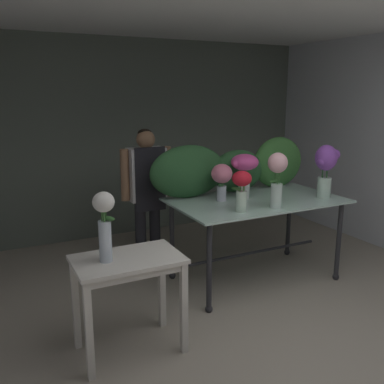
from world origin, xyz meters
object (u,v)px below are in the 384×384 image
Objects in this scene: display_table_glass at (256,212)px; vase_crimson_freesia at (241,187)px; florist at (147,185)px; vase_fuchsia_roses at (244,169)px; vase_rosy_ranunculus at (222,177)px; vase_blush_dahlias at (277,176)px; vase_violet_anemones at (326,166)px; vase_white_roses_tall at (104,223)px; side_table_white at (128,271)px.

vase_crimson_freesia reaches higher than display_table_glass.
vase_fuchsia_roses is at bearing -39.69° from florist.
florist reaches higher than vase_rosy_ranunculus.
vase_blush_dahlias is 0.46m from vase_fuchsia_roses.
vase_violet_anemones reaches higher than vase_rosy_ranunculus.
florist is 4.17× the size of vase_rosy_ranunculus.
display_table_glass is at bearing 160.47° from vase_violet_anemones.
florist reaches higher than vase_crimson_freesia.
vase_blush_dahlias is 1.39× the size of vase_crimson_freesia.
vase_crimson_freesia is 0.74× the size of vase_white_roses_tall.
vase_violet_anemones is at bearing -24.45° from vase_fuchsia_roses.
display_table_glass is 3.39× the size of vase_white_roses_tall.
vase_white_roses_tall is (-2.43, -0.40, -0.16)m from vase_violet_anemones.
vase_rosy_ranunculus is (0.55, -0.66, 0.16)m from florist.
vase_crimson_freesia reaches higher than vase_rosy_ranunculus.
vase_white_roses_tall reaches higher than vase_crimson_freesia.
florist reaches higher than display_table_glass.
florist is at bearing 63.89° from side_table_white.
vase_violet_anemones reaches higher than display_table_glass.
side_table_white is 1.45× the size of vase_violet_anemones.
vase_crimson_freesia is at bearing 13.55° from vase_white_roses_tall.
vase_violet_anemones is 1.08m from vase_crimson_freesia.
vase_blush_dahlias is at bearing -52.48° from florist.
display_table_glass is at bearing 38.60° from vase_crimson_freesia.
side_table_white is 2.37m from vase_violet_anemones.
vase_rosy_ranunculus is at bearing 161.60° from display_table_glass.
vase_crimson_freesia is (1.20, 0.33, 0.45)m from side_table_white.
side_table_white is at bearing -169.48° from vase_blush_dahlias.
display_table_glass is 2.19× the size of side_table_white.
vase_rosy_ranunculus is (-0.26, 0.01, -0.07)m from vase_fuchsia_roses.
side_table_white is 1.61m from florist.
vase_rosy_ranunculus is (1.24, 0.76, 0.46)m from side_table_white.
florist reaches higher than vase_white_roses_tall.
florist is 0.87m from vase_rosy_ranunculus.
vase_fuchsia_roses reaches higher than side_table_white.
display_table_glass is 0.57m from vase_blush_dahlias.
vase_violet_anemones is (0.68, -0.24, 0.46)m from display_table_glass.
vase_crimson_freesia is 1.01× the size of vase_rosy_ranunculus.
side_table_white is (-1.59, -0.64, -0.09)m from display_table_glass.
display_table_glass is 3.18× the size of vase_violet_anemones.
vase_violet_anemones is (2.27, 0.40, 0.55)m from side_table_white.
vase_blush_dahlias is 1.15× the size of vase_fuchsia_roses.
vase_rosy_ranunculus is at bearing 124.48° from vase_blush_dahlias.
florist is at bearing 58.95° from vase_white_roses_tall.
vase_blush_dahlias is 1.41× the size of vase_rosy_ranunculus.
vase_fuchsia_roses is (0.81, -0.67, 0.22)m from florist.
florist reaches higher than side_table_white.
side_table_white is at bearing -153.51° from vase_fuchsia_roses.
vase_fuchsia_roses reaches higher than vase_white_roses_tall.
vase_blush_dahlias is 1.76m from vase_white_roses_tall.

